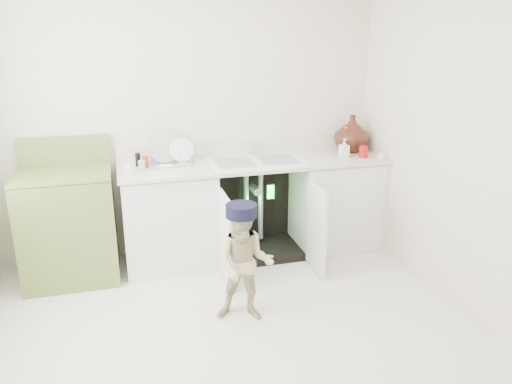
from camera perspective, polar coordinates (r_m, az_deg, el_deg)
ground at (r=3.68m, az=-3.32°, el=-15.58°), size 3.50×3.50×0.00m
room_shell at (r=3.16m, az=-3.73°, el=3.59°), size 6.00×5.50×1.26m
counter_run at (r=4.65m, az=0.45°, el=-1.46°), size 2.44×1.02×1.25m
avocado_stove at (r=4.49m, az=-20.57°, el=-3.41°), size 0.75×0.65×1.17m
repair_worker at (r=3.60m, az=-1.28°, el=-8.07°), size 0.70×0.96×0.89m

